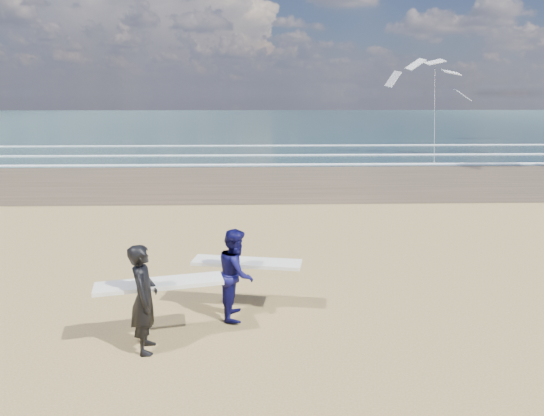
{
  "coord_description": "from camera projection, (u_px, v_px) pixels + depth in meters",
  "views": [
    {
      "loc": [
        1.51,
        -6.77,
        4.32
      ],
      "look_at": [
        1.91,
        6.0,
        1.29
      ],
      "focal_mm": 32.0,
      "sensor_mm": 36.0,
      "label": 1
    }
  ],
  "objects": [
    {
      "name": "ocean",
      "position": [
        371.0,
        121.0,
        78.17
      ],
      "size": [
        220.0,
        100.0,
        0.02
      ],
      "primitive_type": "cube",
      "color": "#172D33",
      "rests_on": "ground"
    },
    {
      "name": "foam_breakers",
      "position": [
        509.0,
        153.0,
        35.46
      ],
      "size": [
        220.0,
        11.7,
        0.05
      ],
      "color": "white",
      "rests_on": "ground"
    },
    {
      "name": "surfer_near",
      "position": [
        146.0,
        297.0,
        8.19
      ],
      "size": [
        2.26,
        1.22,
        1.91
      ],
      "color": "black",
      "rests_on": "ground"
    },
    {
      "name": "surfer_far",
      "position": [
        237.0,
        273.0,
        9.48
      ],
      "size": [
        2.26,
        1.24,
        1.79
      ],
      "color": "#0D0C45",
      "rests_on": "ground"
    },
    {
      "name": "kite_1",
      "position": [
        435.0,
        94.0,
        32.22
      ],
      "size": [
        6.02,
        4.76,
        7.58
      ],
      "color": "slate",
      "rests_on": "ground"
    }
  ]
}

